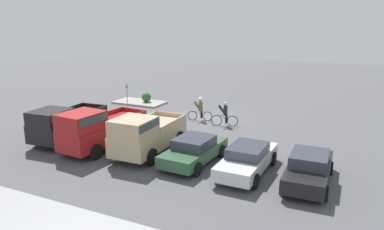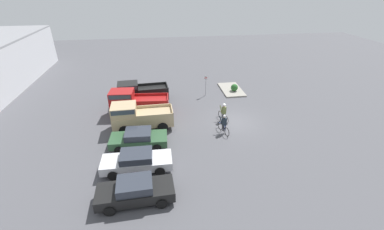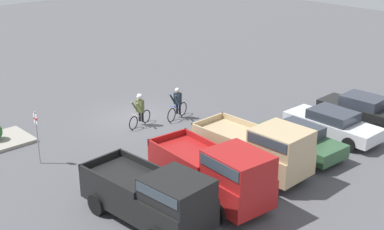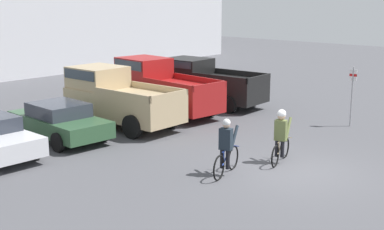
{
  "view_description": "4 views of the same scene",
  "coord_description": "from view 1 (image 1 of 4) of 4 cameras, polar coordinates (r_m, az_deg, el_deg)",
  "views": [
    {
      "loc": [
        -10.21,
        24.38,
        7.15
      ],
      "look_at": [
        -0.37,
        3.85,
        1.2
      ],
      "focal_mm": 35.0,
      "sensor_mm": 36.0,
      "label": 1
    },
    {
      "loc": [
        -19.57,
        6.7,
        11.41
      ],
      "look_at": [
        -0.37,
        3.85,
        1.2
      ],
      "focal_mm": 24.0,
      "sensor_mm": 36.0,
      "label": 2
    },
    {
      "loc": [
        15.81,
        21.15,
        10.21
      ],
      "look_at": [
        -0.37,
        3.85,
        1.2
      ],
      "focal_mm": 50.0,
      "sensor_mm": 36.0,
      "label": 3
    },
    {
      "loc": [
        -13.39,
        -7.9,
        5.15
      ],
      "look_at": [
        -0.37,
        3.85,
        1.2
      ],
      "focal_mm": 50.0,
      "sensor_mm": 36.0,
      "label": 4
    }
  ],
  "objects": [
    {
      "name": "sedan_1",
      "position": [
        17.94,
        8.44,
        -6.6
      ],
      "size": [
        1.97,
        4.7,
        1.35
      ],
      "color": "silver",
      "rests_on": "ground_plane"
    },
    {
      "name": "curb_island",
      "position": [
        32.48,
        -7.96,
        1.92
      ],
      "size": [
        4.3,
        2.31,
        0.15
      ],
      "primitive_type": "cube",
      "color": "gray",
      "rests_on": "ground_plane"
    },
    {
      "name": "fire_lane_sign",
      "position": [
        28.93,
        -9.87,
        3.05
      ],
      "size": [
        0.06,
        0.3,
        2.39
      ],
      "color": "#9E9EA3",
      "rests_on": "ground_plane"
    },
    {
      "name": "ground_plane",
      "position": [
        27.38,
        2.79,
        -0.51
      ],
      "size": [
        80.0,
        80.0,
        0.0
      ],
      "primitive_type": "plane",
      "color": "#4C4C51"
    },
    {
      "name": "pickup_truck_2",
      "position": [
        23.35,
        -18.77,
        -1.14
      ],
      "size": [
        2.43,
        5.2,
        2.15
      ],
      "color": "black",
      "rests_on": "ground_plane"
    },
    {
      "name": "sedan_0",
      "position": [
        17.43,
        17.36,
        -7.74
      ],
      "size": [
        2.03,
        4.49,
        1.42
      ],
      "color": "black",
      "rests_on": "ground_plane"
    },
    {
      "name": "pickup_truck_1",
      "position": [
        21.28,
        -14.15,
        -2.02
      ],
      "size": [
        2.5,
        5.52,
        2.37
      ],
      "color": "maroon",
      "rests_on": "ground_plane"
    },
    {
      "name": "cyclist_0",
      "position": [
        26.59,
        1.26,
        1.02
      ],
      "size": [
        1.74,
        0.6,
        1.73
      ],
      "color": "black",
      "rests_on": "ground_plane"
    },
    {
      "name": "pickup_truck_0",
      "position": [
        19.95,
        -7.11,
        -2.86
      ],
      "size": [
        2.33,
        5.12,
        2.29
      ],
      "color": "tan",
      "rests_on": "ground_plane"
    },
    {
      "name": "cyclist_1",
      "position": [
        25.37,
        5.03,
        0.16
      ],
      "size": [
        1.79,
        0.61,
        1.71
      ],
      "color": "black",
      "rests_on": "ground_plane"
    },
    {
      "name": "sedan_2",
      "position": [
        18.91,
        0.31,
        -5.34
      ],
      "size": [
        2.19,
        4.41,
        1.35
      ],
      "color": "#2D5133",
      "rests_on": "ground_plane"
    },
    {
      "name": "shrub",
      "position": [
        32.19,
        -6.96,
        2.7
      ],
      "size": [
        0.8,
        0.8,
        0.8
      ],
      "color": "#286028",
      "rests_on": "curb_island"
    }
  ]
}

